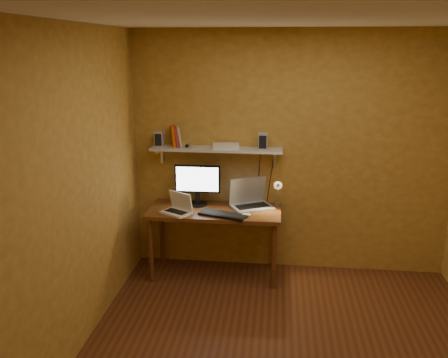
# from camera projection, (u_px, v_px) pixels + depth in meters

# --- Properties ---
(room) EXTENTS (3.44, 3.24, 2.64)m
(room) POSITION_uv_depth(u_px,v_px,m) (294.00, 201.00, 3.54)
(room) COLOR #5A3117
(room) RESTS_ON ground
(desk) EXTENTS (1.40, 0.60, 0.75)m
(desk) POSITION_uv_depth(u_px,v_px,m) (214.00, 217.00, 5.03)
(desk) COLOR brown
(desk) RESTS_ON ground
(wall_shelf) EXTENTS (1.40, 0.25, 0.21)m
(wall_shelf) POSITION_uv_depth(u_px,v_px,m) (216.00, 149.00, 5.02)
(wall_shelf) COLOR silver
(wall_shelf) RESTS_ON room
(monitor) EXTENTS (0.49, 0.21, 0.44)m
(monitor) POSITION_uv_depth(u_px,v_px,m) (198.00, 183.00, 5.09)
(monitor) COLOR black
(monitor) RESTS_ON desk
(laptop) EXTENTS (0.51, 0.46, 0.31)m
(laptop) POSITION_uv_depth(u_px,v_px,m) (250.00, 199.00, 5.09)
(laptop) COLOR #999CA2
(laptop) RESTS_ON desk
(netbook) EXTENTS (0.35, 0.32, 0.22)m
(netbook) POSITION_uv_depth(u_px,v_px,m) (178.00, 207.00, 4.90)
(netbook) COLOR white
(netbook) RESTS_ON desk
(keyboard) EXTENTS (0.52, 0.31, 0.03)m
(keyboard) POSITION_uv_depth(u_px,v_px,m) (223.00, 215.00, 4.82)
(keyboard) COLOR black
(keyboard) RESTS_ON desk
(mouse) EXTENTS (0.11, 0.08, 0.04)m
(mouse) POSITION_uv_depth(u_px,v_px,m) (246.00, 215.00, 4.79)
(mouse) COLOR white
(mouse) RESTS_ON desk
(desk_lamp) EXTENTS (0.09, 0.23, 0.38)m
(desk_lamp) POSITION_uv_depth(u_px,v_px,m) (278.00, 189.00, 4.99)
(desk_lamp) COLOR silver
(desk_lamp) RESTS_ON desk
(speaker_left) EXTENTS (0.09, 0.09, 0.16)m
(speaker_left) POSITION_uv_depth(u_px,v_px,m) (159.00, 139.00, 5.08)
(speaker_left) COLOR #999CA2
(speaker_left) RESTS_ON wall_shelf
(speaker_right) EXTENTS (0.10, 0.10, 0.17)m
(speaker_right) POSITION_uv_depth(u_px,v_px,m) (263.00, 141.00, 4.93)
(speaker_right) COLOR #999CA2
(speaker_right) RESTS_ON wall_shelf
(books) EXTENTS (0.16, 0.16, 0.22)m
(books) POSITION_uv_depth(u_px,v_px,m) (176.00, 137.00, 5.05)
(books) COLOR #E5530A
(books) RESTS_ON wall_shelf
(shelf_camera) EXTENTS (0.11, 0.06, 0.06)m
(shelf_camera) POSITION_uv_depth(u_px,v_px,m) (188.00, 146.00, 4.99)
(shelf_camera) COLOR silver
(shelf_camera) RESTS_ON wall_shelf
(router) EXTENTS (0.30, 0.22, 0.05)m
(router) POSITION_uv_depth(u_px,v_px,m) (226.00, 146.00, 5.00)
(router) COLOR white
(router) RESTS_ON wall_shelf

